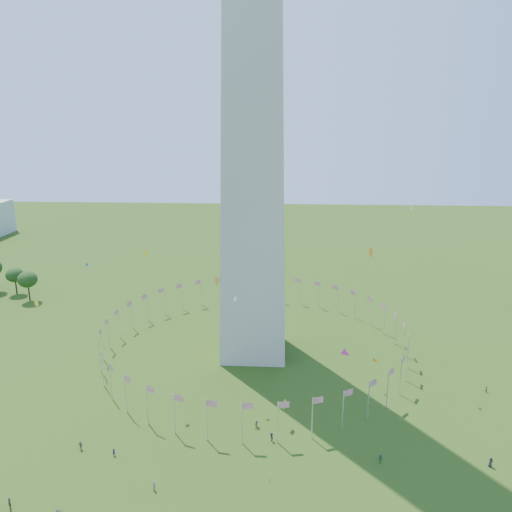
# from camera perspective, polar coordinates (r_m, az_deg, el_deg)

# --- Properties ---
(ground) EXTENTS (600.00, 600.00, 0.00)m
(ground) POSITION_cam_1_polar(r_m,az_deg,el_deg) (96.18, -2.15, -24.09)
(ground) COLOR #27420F
(ground) RESTS_ON ground
(washington_monument) EXTENTS (16.80, 16.80, 169.00)m
(washington_monument) POSITION_cam_1_polar(r_m,az_deg,el_deg) (126.47, -0.26, 25.97)
(washington_monument) COLOR beige
(washington_monument) RESTS_ON ground
(flag_ring) EXTENTS (80.24, 80.24, 9.00)m
(flag_ring) POSITION_cam_1_polar(r_m,az_deg,el_deg) (136.48, -0.22, -9.19)
(flag_ring) COLOR silver
(flag_ring) RESTS_ON ground
(crowd) EXTENTS (91.92, 58.29, 1.91)m
(crowd) POSITION_cam_1_polar(r_m,az_deg,el_deg) (92.34, 4.25, -25.39)
(crowd) COLOR #1E2446
(crowd) RESTS_ON ground
(kites_aloft) EXTENTS (131.62, 69.05, 37.65)m
(kites_aloft) POSITION_cam_1_polar(r_m,az_deg,el_deg) (103.64, 3.41, -8.27)
(kites_aloft) COLOR #CC2699
(kites_aloft) RESTS_ON ground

